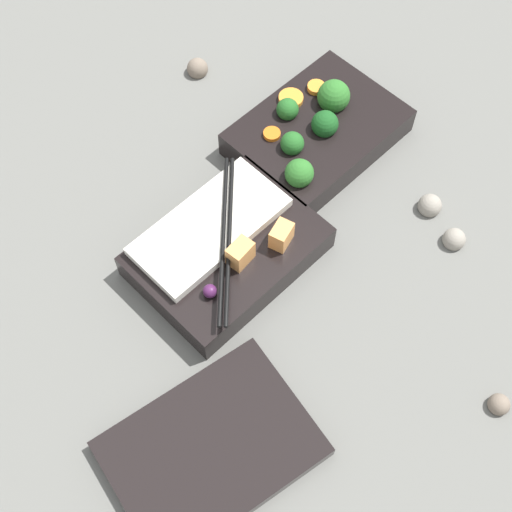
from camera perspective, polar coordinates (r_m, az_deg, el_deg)
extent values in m
plane|color=slate|center=(0.91, 1.34, 4.89)|extent=(3.00, 3.00, 0.00)
cube|color=black|center=(0.95, 4.94, 9.82)|extent=(0.21, 0.15, 0.04)
sphere|color=#236023|center=(0.94, 2.54, 11.65)|extent=(0.03, 0.03, 0.03)
sphere|color=#19511E|center=(0.93, 5.53, 10.47)|extent=(0.03, 0.03, 0.03)
sphere|color=#2D7028|center=(0.95, 6.23, 12.60)|extent=(0.04, 0.04, 0.04)
sphere|color=#2D7028|center=(0.88, 3.49, 6.63)|extent=(0.04, 0.04, 0.04)
sphere|color=#236023|center=(0.90, 2.92, 8.99)|extent=(0.03, 0.03, 0.03)
cylinder|color=orange|center=(0.92, 1.28, 9.74)|extent=(0.03, 0.03, 0.01)
cylinder|color=orange|center=(0.96, 2.81, 12.48)|extent=(0.04, 0.04, 0.01)
cylinder|color=orange|center=(0.97, 4.84, 13.30)|extent=(0.03, 0.03, 0.01)
cube|color=black|center=(0.85, -2.31, 0.33)|extent=(0.21, 0.15, 0.04)
cube|color=silver|center=(0.84, -3.90, 2.55)|extent=(0.19, 0.09, 0.01)
cube|color=#F4A356|center=(0.82, 2.05, 1.67)|extent=(0.03, 0.03, 0.03)
cube|color=#F4A356|center=(0.81, -1.26, 0.21)|extent=(0.03, 0.02, 0.03)
sphere|color=#4C1E4C|center=(0.79, -3.71, -2.82)|extent=(0.02, 0.02, 0.02)
cylinder|color=black|center=(0.82, -2.64, 1.51)|extent=(0.16, 0.16, 0.01)
cylinder|color=black|center=(0.82, -2.15, 1.50)|extent=(0.16, 0.16, 0.01)
cube|color=black|center=(0.77, -3.61, -15.12)|extent=(0.23, 0.19, 0.02)
sphere|color=#7A6B5B|center=(0.83, 18.85, -11.17)|extent=(0.02, 0.02, 0.02)
sphere|color=gray|center=(0.92, 13.73, 3.94)|extent=(0.03, 0.03, 0.03)
sphere|color=#7A6B5B|center=(1.05, -4.70, 14.72)|extent=(0.03, 0.03, 0.03)
sphere|color=gray|center=(0.90, 15.56, 1.30)|extent=(0.03, 0.03, 0.03)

